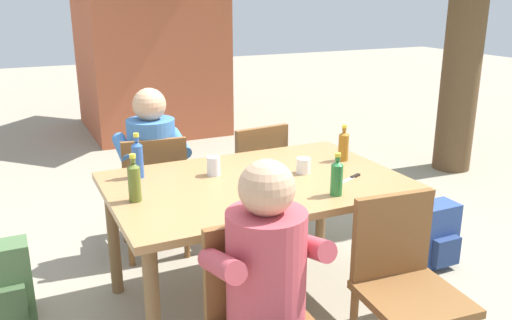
{
  "coord_description": "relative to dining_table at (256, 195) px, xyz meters",
  "views": [
    {
      "loc": [
        -1.21,
        -2.57,
        1.77
      ],
      "look_at": [
        0.0,
        0.0,
        0.89
      ],
      "focal_mm": 37.71,
      "sensor_mm": 36.0,
      "label": 1
    }
  ],
  "objects": [
    {
      "name": "backpack_by_near_side",
      "position": [
        1.29,
        -0.1,
        -0.47
      ],
      "size": [
        0.28,
        0.24,
        0.43
      ],
      "color": "#2D4784",
      "rests_on": "ground_plane"
    },
    {
      "name": "bottle_blue",
      "position": [
        -0.58,
        0.34,
        0.2
      ],
      "size": [
        0.06,
        0.06,
        0.26
      ],
      "color": "#2D56A3",
      "rests_on": "dining_table"
    },
    {
      "name": "cup_white",
      "position": [
        0.3,
        -0.0,
        0.13
      ],
      "size": [
        0.08,
        0.08,
        0.09
      ],
      "primitive_type": "cylinder",
      "color": "white",
      "rests_on": "dining_table"
    },
    {
      "name": "dining_table",
      "position": [
        0.0,
        0.0,
        0.0
      ],
      "size": [
        1.62,
        1.08,
        0.77
      ],
      "color": "#A37547",
      "rests_on": "ground_plane"
    },
    {
      "name": "bottle_olive",
      "position": [
        -0.68,
        -0.02,
        0.19
      ],
      "size": [
        0.06,
        0.06,
        0.25
      ],
      "color": "#566623",
      "rests_on": "dining_table"
    },
    {
      "name": "chair_far_left",
      "position": [
        -0.37,
        0.84,
        -0.19
      ],
      "size": [
        0.49,
        0.49,
        0.87
      ],
      "color": "brown",
      "rests_on": "ground_plane"
    },
    {
      "name": "person_in_plaid_shirt",
      "position": [
        -0.37,
        0.95,
        -0.02
      ],
      "size": [
        0.47,
        0.61,
        1.18
      ],
      "color": "#3D70B2",
      "rests_on": "ground_plane"
    },
    {
      "name": "backpack_by_far_side",
      "position": [
        -1.35,
        0.42,
        -0.46
      ],
      "size": [
        0.29,
        0.24,
        0.46
      ],
      "color": "#47663D",
      "rests_on": "ground_plane"
    },
    {
      "name": "cup_steel",
      "position": [
        0.05,
        -0.24,
        0.13
      ],
      "size": [
        0.07,
        0.07,
        0.09
      ],
      "primitive_type": "cylinder",
      "color": "#B2B7BC",
      "rests_on": "dining_table"
    },
    {
      "name": "bottle_green",
      "position": [
        0.28,
        -0.38,
        0.18
      ],
      "size": [
        0.06,
        0.06,
        0.23
      ],
      "color": "#287A38",
      "rests_on": "dining_table"
    },
    {
      "name": "brick_kiosk",
      "position": [
        0.57,
        4.54,
        0.72
      ],
      "size": [
        1.93,
        1.99,
        2.66
      ],
      "color": "#B25638",
      "rests_on": "ground_plane"
    },
    {
      "name": "ground_plane",
      "position": [
        0.0,
        0.0,
        -0.68
      ],
      "size": [
        24.0,
        24.0,
        0.0
      ],
      "primitive_type": "plane",
      "color": "gray"
    },
    {
      "name": "person_in_white_shirt",
      "position": [
        -0.37,
        -0.95,
        -0.02
      ],
      "size": [
        0.47,
        0.61,
        1.18
      ],
      "color": "#B7424C",
      "rests_on": "ground_plane"
    },
    {
      "name": "bottle_amber",
      "position": [
        0.66,
        0.11,
        0.18
      ],
      "size": [
        0.06,
        0.06,
        0.23
      ],
      "color": "#996019",
      "rests_on": "dining_table"
    },
    {
      "name": "table_knife",
      "position": [
        0.48,
        -0.21,
        0.09
      ],
      "size": [
        0.23,
        0.11,
        0.01
      ],
      "color": "silver",
      "rests_on": "dining_table"
    },
    {
      "name": "chair_near_right",
      "position": [
        0.37,
        -0.84,
        -0.19
      ],
      "size": [
        0.48,
        0.48,
        0.87
      ],
      "color": "brown",
      "rests_on": "ground_plane"
    },
    {
      "name": "chair_far_right",
      "position": [
        0.37,
        0.84,
        -0.19
      ],
      "size": [
        0.48,
        0.48,
        0.87
      ],
      "color": "brown",
      "rests_on": "ground_plane"
    },
    {
      "name": "cup_glass",
      "position": [
        -0.18,
        0.19,
        0.14
      ],
      "size": [
        0.08,
        0.08,
        0.11
      ],
      "primitive_type": "cylinder",
      "color": "silver",
      "rests_on": "dining_table"
    },
    {
      "name": "chair_near_left",
      "position": [
        -0.36,
        -0.84,
        -0.19
      ],
      "size": [
        0.45,
        0.45,
        0.87
      ],
      "color": "brown",
      "rests_on": "ground_plane"
    }
  ]
}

